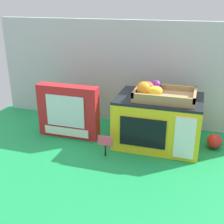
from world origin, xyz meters
TOP-DOWN VIEW (x-y plane):
  - ground_plane at (0.00, 0.00)m, footprint 1.70×1.70m
  - display_back_panel at (0.00, 0.28)m, footprint 1.61×0.03m
  - toy_microwave at (0.17, 0.05)m, footprint 0.40×0.28m
  - food_groups_crate at (0.17, 0.02)m, footprint 0.27×0.19m
  - cookie_set_box at (-0.28, -0.00)m, footprint 0.31×0.07m
  - price_sign at (-0.04, -0.15)m, footprint 0.07×0.01m
  - loose_toy_apple at (0.44, 0.08)m, footprint 0.07×0.07m

SIDE VIEW (x-z plane):
  - ground_plane at x=0.00m, z-range 0.00..0.00m
  - loose_toy_apple at x=0.44m, z-range 0.00..0.07m
  - price_sign at x=-0.04m, z-range 0.02..0.12m
  - toy_microwave at x=0.17m, z-range 0.00..0.24m
  - cookie_set_box at x=-0.28m, z-range 0.00..0.27m
  - food_groups_crate at x=0.17m, z-range 0.22..0.31m
  - display_back_panel at x=0.00m, z-range 0.00..0.56m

